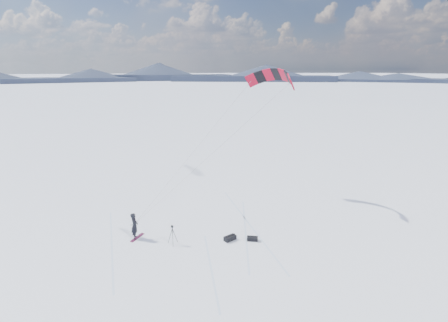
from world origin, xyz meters
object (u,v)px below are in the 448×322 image
snowkiter (136,238)px  tripod (172,232)px  snowboard (137,237)px  gear_bag_a (230,238)px  gear_bag_b (252,239)px

snowkiter → tripod: 3.06m
snowboard → gear_bag_a: size_ratio=1.48×
gear_bag_a → snowkiter: bearing=139.8°
gear_bag_b → gear_bag_a: bearing=-175.8°
snowkiter → gear_bag_b: 8.40m
snowkiter → gear_bag_a: 6.81m
snowboard → gear_bag_b: gear_bag_b is taller
snowkiter → snowboard: (0.12, 0.01, 0.02)m
snowkiter → snowboard: bearing=-65.4°
tripod → gear_bag_b: tripod is taller
gear_bag_b → tripod: bearing=-169.2°
snowkiter → tripod: tripod is taller
snowkiter → gear_bag_a: size_ratio=2.10×
gear_bag_a → gear_bag_b: 1.58m
snowboard → tripod: tripod is taller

